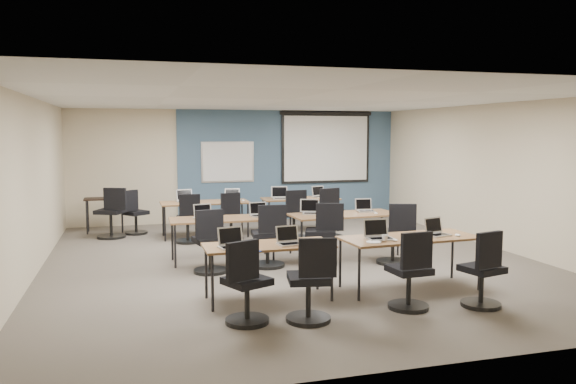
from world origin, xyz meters
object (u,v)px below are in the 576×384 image
object	(u,v)px
task_chair_1	(311,287)
task_chair_5	(269,241)
training_table_mid_right	(344,216)
task_chair_0	(246,289)
laptop_1	(289,240)
laptop_2	(378,234)
training_table_front_right	(410,240)
spare_chair_a	(134,216)
laptop_5	(259,213)
laptop_7	(365,208)
task_chair_11	(329,217)
laptop_9	(233,197)
task_chair_3	(483,276)
laptop_0	(232,242)
training_table_mid_left	(222,221)
laptop_3	(436,231)
task_chair_7	(395,239)
utility_table	(104,203)
laptop_8	(185,199)
training_table_front_left	(268,248)
task_chair_8	(188,223)
training_table_back_right	(300,200)
task_chair_10	(294,218)
laptop_11	(319,194)
task_chair_2	(411,277)
task_chair_6	(323,239)
task_chair_9	(231,221)
laptop_4	(203,215)
training_table_back_left	(205,204)
laptop_10	(280,196)
projector_screen	(326,143)
task_chair_4	(210,247)
whiteboard	(228,162)
laptop_6	(311,210)

from	to	relation	value
task_chair_1	task_chair_5	xyz separation A→B (m)	(0.17, 2.69, 0.01)
training_table_mid_right	task_chair_0	distance (m)	3.95
laptop_1	laptop_2	xyz separation A→B (m)	(1.27, 0.03, 0.01)
training_table_front_right	spare_chair_a	distance (m)	6.47
laptop_5	laptop_7	bearing A→B (deg)	-5.00
laptop_5	task_chair_11	size ratio (longest dim) A/B	0.30
training_table_front_right	laptop_9	bearing A→B (deg)	104.63
task_chair_1	task_chair_3	xyz separation A→B (m)	(2.22, -0.07, -0.01)
laptop_0	spare_chair_a	distance (m)	5.52
training_table_mid_left	laptop_3	xyz separation A→B (m)	(2.63, -2.38, 0.11)
training_table_mid_right	laptop_0	xyz separation A→B (m)	(-2.43, -2.33, 0.10)
training_table_mid_left	task_chair_7	distance (m)	2.89
training_table_mid_right	utility_table	size ratio (longest dim) A/B	2.27
task_chair_3	laptop_8	size ratio (longest dim) A/B	2.91
laptop_0	laptop_7	distance (m)	3.82
training_table_front_left	laptop_2	world-z (taller)	laptop_2
laptop_1	task_chair_8	bearing A→B (deg)	94.95
training_table_back_right	task_chair_11	world-z (taller)	task_chair_11
task_chair_10	laptop_11	world-z (taller)	task_chair_10
training_table_back_right	laptop_8	size ratio (longest dim) A/B	4.99
task_chair_2	laptop_5	size ratio (longest dim) A/B	3.20
task_chair_6	laptop_9	size ratio (longest dim) A/B	3.23
task_chair_10	task_chair_11	bearing A→B (deg)	-12.16
laptop_2	task_chair_9	size ratio (longest dim) A/B	0.36
task_chair_0	training_table_front_right	bearing A→B (deg)	-5.86
laptop_3	laptop_4	bearing A→B (deg)	124.18
training_table_back_right	task_chair_5	distance (m)	3.41
task_chair_8	training_table_mid_left	bearing A→B (deg)	-68.98
training_table_back_left	training_table_back_right	size ratio (longest dim) A/B	1.08
training_table_front_left	laptop_3	world-z (taller)	laptop_3
training_table_back_left	laptop_1	bearing A→B (deg)	-85.13
task_chair_3	task_chair_5	size ratio (longest dim) A/B	0.95
laptop_10	laptop_4	bearing A→B (deg)	-117.89
training_table_back_right	projector_screen	bearing A→B (deg)	57.38
training_table_back_left	task_chair_7	world-z (taller)	task_chair_7
task_chair_4	task_chair_3	bearing A→B (deg)	-51.23
training_table_front_right	task_chair_9	xyz separation A→B (m)	(-1.76, 4.14, -0.29)
training_table_back_right	task_chair_0	distance (m)	6.10
training_table_mid_right	training_table_back_left	bearing A→B (deg)	128.31
whiteboard	laptop_7	xyz separation A→B (m)	(1.81, -4.06, -0.66)
training_table_back_left	laptop_3	size ratio (longest dim) A/B	5.69
task_chair_1	task_chair_6	bearing A→B (deg)	78.34
laptop_0	training_table_back_left	bearing A→B (deg)	75.49
laptop_6	laptop_9	bearing A→B (deg)	132.01
training_table_front_left	task_chair_0	distance (m)	1.00
laptop_8	projector_screen	bearing A→B (deg)	12.11
training_table_mid_left	laptop_8	distance (m)	2.45
training_table_front_right	training_table_back_left	world-z (taller)	same
laptop_7	laptop_9	bearing A→B (deg)	137.83
task_chair_7	training_table_mid_left	bearing A→B (deg)	176.01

